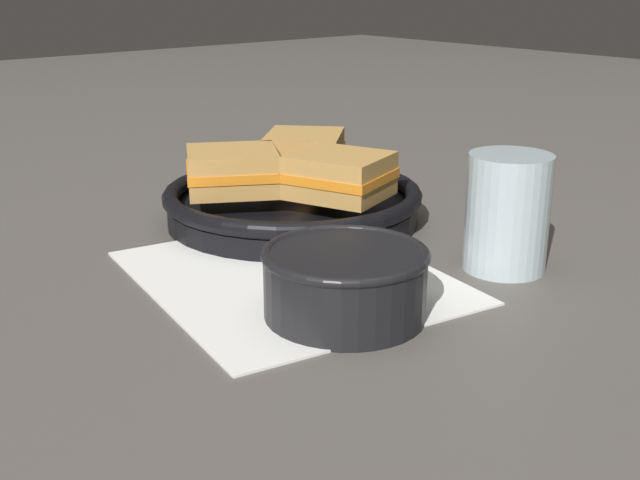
{
  "coord_description": "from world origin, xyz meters",
  "views": [
    {
      "loc": [
        0.56,
        -0.43,
        0.27
      ],
      "look_at": [
        0.02,
        0.03,
        0.03
      ],
      "focal_mm": 45.0,
      "sensor_mm": 36.0,
      "label": 1
    }
  ],
  "objects_px": {
    "sandwich_near_left": "(340,175)",
    "soup_bowl": "(345,279)",
    "skillet": "(293,204)",
    "sandwich_near_right": "(304,152)",
    "spoon": "(297,282)",
    "drinking_glass": "(507,213)",
    "sandwich_far_left": "(233,171)"
  },
  "relations": [
    {
      "from": "sandwich_near_left",
      "to": "sandwich_far_left",
      "type": "height_order",
      "value": "same"
    },
    {
      "from": "skillet",
      "to": "sandwich_near_left",
      "type": "height_order",
      "value": "sandwich_near_left"
    },
    {
      "from": "drinking_glass",
      "to": "skillet",
      "type": "bearing_deg",
      "value": -166.38
    },
    {
      "from": "soup_bowl",
      "to": "sandwich_far_left",
      "type": "relative_size",
      "value": 1.06
    },
    {
      "from": "sandwich_near_right",
      "to": "sandwich_far_left",
      "type": "relative_size",
      "value": 1.02
    },
    {
      "from": "spoon",
      "to": "sandwich_near_right",
      "type": "xyz_separation_m",
      "value": [
        -0.2,
        0.18,
        0.06
      ]
    },
    {
      "from": "sandwich_near_left",
      "to": "sandwich_near_right",
      "type": "bearing_deg",
      "value": 159.16
    },
    {
      "from": "sandwich_near_right",
      "to": "sandwich_far_left",
      "type": "bearing_deg",
      "value": -80.84
    },
    {
      "from": "soup_bowl",
      "to": "spoon",
      "type": "height_order",
      "value": "soup_bowl"
    },
    {
      "from": "sandwich_near_left",
      "to": "sandwich_near_right",
      "type": "distance_m",
      "value": 0.12
    },
    {
      "from": "sandwich_far_left",
      "to": "skillet",
      "type": "bearing_deg",
      "value": 69.16
    },
    {
      "from": "soup_bowl",
      "to": "sandwich_near_right",
      "type": "xyz_separation_m",
      "value": [
        -0.27,
        0.18,
        0.03
      ]
    },
    {
      "from": "sandwich_near_left",
      "to": "soup_bowl",
      "type": "bearing_deg",
      "value": -40.79
    },
    {
      "from": "drinking_glass",
      "to": "sandwich_near_right",
      "type": "bearing_deg",
      "value": -178.58
    },
    {
      "from": "sandwich_near_right",
      "to": "drinking_glass",
      "type": "distance_m",
      "value": 0.29
    },
    {
      "from": "soup_bowl",
      "to": "drinking_glass",
      "type": "height_order",
      "value": "drinking_glass"
    },
    {
      "from": "skillet",
      "to": "sandwich_near_right",
      "type": "height_order",
      "value": "sandwich_near_right"
    },
    {
      "from": "skillet",
      "to": "sandwich_far_left",
      "type": "distance_m",
      "value": 0.08
    },
    {
      "from": "spoon",
      "to": "soup_bowl",
      "type": "bearing_deg",
      "value": 20.46
    },
    {
      "from": "sandwich_near_right",
      "to": "spoon",
      "type": "bearing_deg",
      "value": -40.94
    },
    {
      "from": "spoon",
      "to": "drinking_glass",
      "type": "xyz_separation_m",
      "value": [
        0.09,
        0.18,
        0.05
      ]
    },
    {
      "from": "spoon",
      "to": "drinking_glass",
      "type": "distance_m",
      "value": 0.21
    },
    {
      "from": "skillet",
      "to": "soup_bowl",
      "type": "bearing_deg",
      "value": -29.5
    },
    {
      "from": "skillet",
      "to": "sandwich_near_right",
      "type": "bearing_deg",
      "value": 129.16
    },
    {
      "from": "sandwich_far_left",
      "to": "drinking_glass",
      "type": "relative_size",
      "value": 1.16
    },
    {
      "from": "soup_bowl",
      "to": "skillet",
      "type": "relative_size",
      "value": 0.47
    },
    {
      "from": "sandwich_near_right",
      "to": "skillet",
      "type": "bearing_deg",
      "value": -50.84
    },
    {
      "from": "sandwich_near_left",
      "to": "drinking_glass",
      "type": "bearing_deg",
      "value": 15.24
    },
    {
      "from": "soup_bowl",
      "to": "drinking_glass",
      "type": "distance_m",
      "value": 0.19
    },
    {
      "from": "soup_bowl",
      "to": "sandwich_near_right",
      "type": "relative_size",
      "value": 1.04
    },
    {
      "from": "spoon",
      "to": "drinking_glass",
      "type": "bearing_deg",
      "value": 90.81
    },
    {
      "from": "sandwich_far_left",
      "to": "soup_bowl",
      "type": "bearing_deg",
      "value": -14.78
    }
  ]
}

